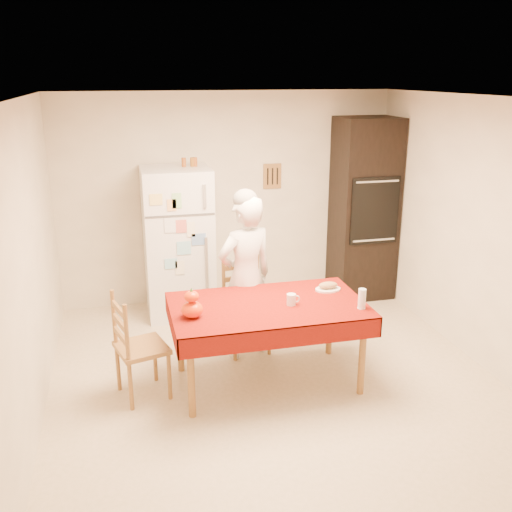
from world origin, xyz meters
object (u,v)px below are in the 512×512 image
object	(u,v)px
chair_left	(134,343)
pumpkin_lower	(192,309)
refrigerator	(178,243)
seated_woman	(246,278)
coffee_mug	(291,300)
dining_table	(268,311)
bread_plate	(328,289)
chair_far	(244,301)
oven_cabinet	(364,209)
wine_glass	(362,299)

from	to	relation	value
chair_left	pumpkin_lower	xyz separation A→B (m)	(0.48, -0.15, 0.32)
refrigerator	seated_woman	size ratio (longest dim) A/B	1.05
coffee_mug	pumpkin_lower	bearing A→B (deg)	-176.49
dining_table	bread_plate	xyz separation A→B (m)	(0.63, 0.19, 0.08)
chair_far	pumpkin_lower	bearing A→B (deg)	-133.42
bread_plate	oven_cabinet	bearing A→B (deg)	56.89
oven_cabinet	pumpkin_lower	bearing A→B (deg)	-140.62
pumpkin_lower	dining_table	bearing A→B (deg)	9.89
coffee_mug	bread_plate	bearing A→B (deg)	30.35
chair_far	wine_glass	distance (m)	1.33
chair_left	seated_woman	size ratio (longest dim) A/B	0.59
chair_far	dining_table	bearing A→B (deg)	-92.48
chair_far	wine_glass	bearing A→B (deg)	-57.61
pumpkin_lower	coffee_mug	bearing A→B (deg)	3.51
dining_table	bread_plate	world-z (taller)	bread_plate
chair_far	coffee_mug	xyz separation A→B (m)	(0.24, -0.78, 0.30)
dining_table	pumpkin_lower	xyz separation A→B (m)	(-0.68, -0.12, 0.14)
seated_woman	bread_plate	world-z (taller)	seated_woman
refrigerator	seated_woman	bearing A→B (deg)	-66.92
oven_cabinet	chair_left	distance (m)	3.44
dining_table	coffee_mug	xyz separation A→B (m)	(0.19, -0.06, 0.12)
refrigerator	dining_table	xyz separation A→B (m)	(0.58, -1.79, -0.16)
chair_far	pumpkin_lower	xyz separation A→B (m)	(-0.63, -0.84, 0.32)
oven_cabinet	refrigerator	bearing A→B (deg)	-178.82
dining_table	seated_woman	xyz separation A→B (m)	(-0.07, 0.59, 0.11)
seated_woman	pumpkin_lower	bearing A→B (deg)	31.33
seated_woman	coffee_mug	size ratio (longest dim) A/B	16.15
refrigerator	wine_glass	world-z (taller)	refrigerator
coffee_mug	bread_plate	world-z (taller)	coffee_mug
chair_far	seated_woman	xyz separation A→B (m)	(-0.01, -0.13, 0.30)
dining_table	chair_far	size ratio (longest dim) A/B	1.79
refrigerator	oven_cabinet	size ratio (longest dim) A/B	0.77
oven_cabinet	chair_far	bearing A→B (deg)	-147.49
seated_woman	coffee_mug	distance (m)	0.70
oven_cabinet	bread_plate	bearing A→B (deg)	-123.11
pumpkin_lower	wine_glass	xyz separation A→B (m)	(1.44, -0.16, 0.02)
seated_woman	bread_plate	bearing A→B (deg)	132.69
coffee_mug	wine_glass	world-z (taller)	wine_glass
coffee_mug	dining_table	bearing A→B (deg)	161.37
chair_far	refrigerator	bearing A→B (deg)	109.64
seated_woman	pumpkin_lower	size ratio (longest dim) A/B	8.85
oven_cabinet	chair_left	world-z (taller)	oven_cabinet
dining_table	coffee_mug	world-z (taller)	coffee_mug
wine_glass	seated_woman	bearing A→B (deg)	133.48
pumpkin_lower	refrigerator	bearing A→B (deg)	86.98
refrigerator	dining_table	bearing A→B (deg)	-72.10
chair_left	wine_glass	world-z (taller)	chair_left
chair_left	seated_woman	xyz separation A→B (m)	(1.10, 0.56, 0.30)
pumpkin_lower	seated_woman	bearing A→B (deg)	48.96
dining_table	chair_left	size ratio (longest dim) A/B	1.79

